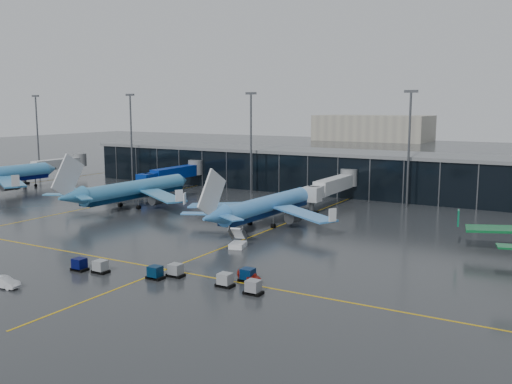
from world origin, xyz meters
The scene contains 11 objects.
ground centered at (0.00, 0.00, 0.00)m, with size 600.00×600.00×0.00m, color #282B2D.
terminal_pier centered at (0.00, 62.00, 5.42)m, with size 142.00×17.00×10.70m.
jet_bridges centered at (-35.00, 42.99, 4.55)m, with size 94.00×27.50×7.20m.
flood_masts centered at (5.00, 50.00, 13.81)m, with size 203.00×0.50×25.50m.
taxi_lines centered at (10.00, 10.61, 0.01)m, with size 220.00×120.00×0.02m.
airliner_arkefly centered at (-27.01, 20.04, 6.15)m, with size 35.16×40.05×12.31m, color #3A88BE, non-canonical shape.
airliner_klm_near centered at (7.50, 17.63, 5.76)m, with size 32.92×37.50×11.52m, color #4390DE, non-canonical shape.
baggage_carts centered at (13.82, -18.20, 0.76)m, with size 27.58×8.78×1.70m.
mobile_airstair centered at (11.98, 0.21, 0.77)m, with size 2.96×3.66×3.45m.
service_van_red centered at (22.37, -13.74, 0.73)m, with size 1.73×4.30×1.47m, color maroon.
service_van_white centered at (-2.29, -31.28, 0.71)m, with size 1.49×4.29×1.41m, color silver.
Camera 1 is at (58.36, -74.12, 22.18)m, focal length 40.00 mm.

